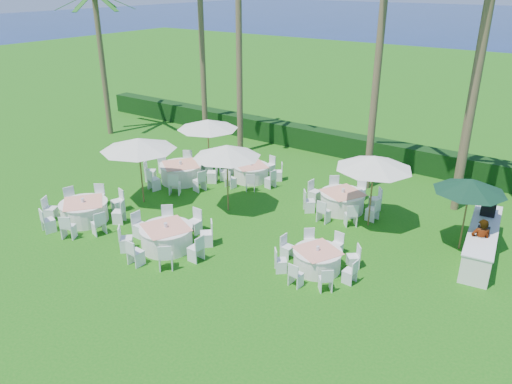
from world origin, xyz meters
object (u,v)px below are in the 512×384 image
umbrella_b (227,151)px  umbrella_a (138,144)px  banquet_table_d (181,172)px  banquet_table_f (342,201)px  banquet_table_e (251,172)px  staff_person (480,242)px  umbrella_green (470,185)px  banquet_table_b (167,237)px  banquet_table_a (84,211)px  banquet_table_c (317,259)px  umbrella_c (208,124)px  umbrella_d (374,162)px  buffet_table (482,240)px

umbrella_b → umbrella_a: bearing=-157.9°
umbrella_a → banquet_table_d: bearing=95.4°
banquet_table_d → umbrella_a: 3.45m
banquet_table_f → umbrella_b: umbrella_b is taller
banquet_table_d → banquet_table_f: size_ratio=1.06×
banquet_table_e → staff_person: size_ratio=1.77×
umbrella_a → umbrella_green: bearing=16.5°
banquet_table_d → banquet_table_e: size_ratio=1.15×
umbrella_b → staff_person: 9.78m
banquet_table_d → umbrella_green: size_ratio=1.28×
banquet_table_b → banquet_table_e: 7.14m
banquet_table_b → banquet_table_e: size_ratio=1.10×
banquet_table_a → umbrella_b: umbrella_b is taller
banquet_table_c → umbrella_green: size_ratio=1.05×
umbrella_c → banquet_table_d: bearing=-96.3°
banquet_table_a → banquet_table_d: size_ratio=0.94×
umbrella_b → umbrella_c: bearing=139.4°
banquet_table_c → banquet_table_d: (-9.01, 3.17, 0.08)m
banquet_table_f → staff_person: (5.61, -1.27, 0.42)m
banquet_table_d → banquet_table_e: banquet_table_d is taller
umbrella_d → umbrella_a: bearing=-158.6°
umbrella_c → buffet_table: (13.03, -0.86, -1.87)m
banquet_table_c → umbrella_b: 6.01m
banquet_table_b → banquet_table_c: size_ratio=1.16×
banquet_table_a → staff_person: size_ratio=1.91×
umbrella_b → staff_person: umbrella_b is taller
banquet_table_d → umbrella_d: size_ratio=1.18×
umbrella_a → staff_person: (13.03, 2.87, -1.77)m
staff_person → banquet_table_b: bearing=7.7°
banquet_table_c → umbrella_d: bearing=88.3°
umbrella_c → banquet_table_c: bearing=-29.6°
banquet_table_a → umbrella_green: 14.43m
banquet_table_a → banquet_table_b: 4.21m
banquet_table_b → banquet_table_f: bearing=59.7°
banquet_table_c → umbrella_green: bearing=49.5°
banquet_table_c → banquet_table_d: 9.55m
banquet_table_e → umbrella_c: 3.15m
buffet_table → staff_person: 0.82m
banquet_table_a → buffet_table: size_ratio=0.71×
banquet_table_b → banquet_table_c: 5.42m
banquet_table_e → umbrella_green: size_ratio=1.11×
banquet_table_b → banquet_table_d: (-3.90, 4.98, 0.02)m
banquet_table_d → banquet_table_e: bearing=38.0°
umbrella_d → umbrella_green: umbrella_d is taller
banquet_table_e → banquet_table_f: bearing=-6.5°
banquet_table_b → buffet_table: buffet_table is taller
umbrella_a → umbrella_green: umbrella_a is taller
banquet_table_b → umbrella_green: 10.69m
banquet_table_b → buffet_table: bearing=32.5°
umbrella_c → staff_person: (13.08, -1.63, -1.57)m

